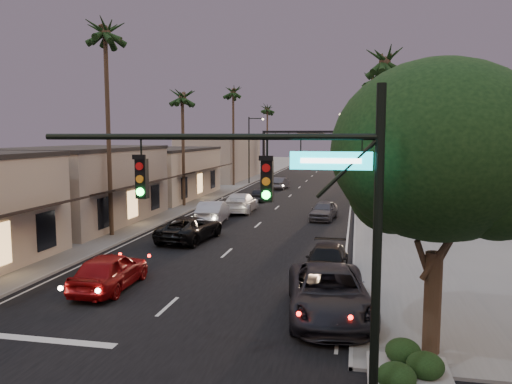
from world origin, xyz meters
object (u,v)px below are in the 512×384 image
at_px(oncoming_pickup, 190,228).
at_px(oncoming_silver, 213,212).
at_px(palm_lb, 105,27).
at_px(palm_rc, 369,107).
at_px(streetlight_right, 356,148).
at_px(arch, 311,142).
at_px(palm_ra, 385,55).
at_px(palm_rb, 375,76).
at_px(palm_far, 267,107).
at_px(palm_ld, 233,89).
at_px(corner_tree, 442,158).
at_px(curbside_near, 329,293).
at_px(streetlight_left, 251,145).
at_px(curbside_black, 327,261).
at_px(traffic_signal, 296,201).
at_px(oncoming_red, 110,271).
at_px(palm_lc, 182,92).

xyz_separation_m(oncoming_pickup, oncoming_silver, (-0.41, 6.45, 0.07)).
xyz_separation_m(palm_lb, palm_rc, (17.20, 42.00, -2.92)).
bearing_deg(streetlight_right, arch, 105.47).
relative_size(palm_ra, palm_rc, 1.08).
bearing_deg(streetlight_right, oncoming_silver, -122.01).
height_order(streetlight_right, palm_rb, palm_rb).
distance_m(palm_lb, palm_far, 56.03).
bearing_deg(streetlight_right, palm_lb, -124.01).
xyz_separation_m(palm_ld, oncoming_pickup, (5.48, -33.16, -11.64)).
height_order(arch, palm_rc, palm_rc).
bearing_deg(palm_rc, oncoming_pickup, -105.54).
xyz_separation_m(corner_tree, curbside_near, (-3.28, 2.76, -5.10)).
height_order(streetlight_left, palm_ra, palm_ra).
bearing_deg(palm_rb, palm_rc, 90.00).
height_order(curbside_near, curbside_black, curbside_near).
bearing_deg(palm_rc, palm_ld, -152.38).
bearing_deg(curbside_near, traffic_signal, -102.64).
bearing_deg(palm_rc, oncoming_red, -102.75).
bearing_deg(palm_rc, arch, 145.11).
bearing_deg(curbside_black, traffic_signal, -89.56).
distance_m(arch, palm_ra, 47.17).
bearing_deg(corner_tree, palm_ra, 93.03).
bearing_deg(arch, curbside_near, -84.08).
height_order(palm_far, curbside_black, palm_far).
distance_m(palm_lc, oncoming_red, 26.77).
xyz_separation_m(corner_tree, streetlight_left, (-16.40, 50.55, -0.65)).
bearing_deg(palm_rb, arch, 108.30).
bearing_deg(palm_rc, corner_tree, -89.11).
relative_size(palm_rb, oncoming_pickup, 2.53).
bearing_deg(traffic_signal, palm_ld, 105.65).
distance_m(oncoming_red, curbside_black, 9.95).
relative_size(palm_lc, oncoming_red, 2.55).
xyz_separation_m(palm_ra, oncoming_silver, (-12.13, 4.29, -10.60)).
relative_size(streetlight_right, palm_rc, 0.74).
bearing_deg(palm_rb, palm_ra, -90.00).
bearing_deg(palm_ra, curbside_near, -99.87).
xyz_separation_m(traffic_signal, palm_lc, (-14.29, 32.00, 5.39)).
bearing_deg(palm_lb, palm_rb, 51.98).
bearing_deg(palm_lc, curbside_near, -60.15).
distance_m(corner_tree, palm_far, 72.96).
distance_m(streetlight_right, curbside_near, 35.08).
height_order(corner_tree, curbside_black, corner_tree).
xyz_separation_m(palm_rc, palm_far, (-16.90, 14.00, 0.97)).
height_order(palm_lb, oncoming_pickup, palm_lb).
xyz_separation_m(corner_tree, arch, (-9.48, 62.55, -0.45)).
bearing_deg(arch, palm_lb, -100.16).
height_order(traffic_signal, curbside_black, traffic_signal).
height_order(palm_ra, oncoming_pickup, palm_ra).
relative_size(oncoming_red, oncoming_silver, 0.93).
height_order(palm_rb, palm_far, palm_rb).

